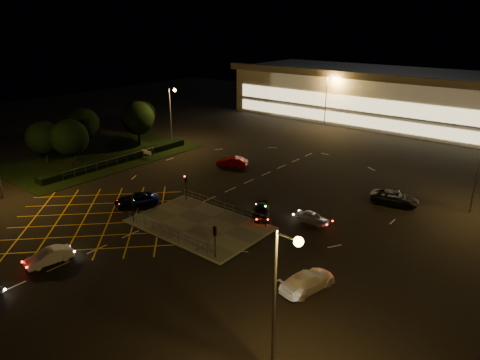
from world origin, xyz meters
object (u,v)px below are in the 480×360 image
Objects in this scene: car_far_dkgrey at (262,212)px; car_circ_red at (232,162)px; signal_nw at (186,182)px; car_east_grey at (395,198)px; signal_ne at (266,207)px; car_approach_white at (308,281)px; car_right_silver at (313,218)px; car_queue_white at (49,256)px; signal_se at (215,235)px; car_left_blue at (136,200)px; signal_sw at (132,202)px.

car_circ_red is (-13.88, 11.39, 0.16)m from car_far_dkgrey.
car_east_grey is (20.32, 14.91, -1.60)m from signal_nw.
signal_ne is 20.69m from car_circ_red.
car_far_dkgrey is at bearing 130.41° from car_east_grey.
signal_ne is 11.52m from car_approach_white.
car_approach_white is at bearing -75.68° from car_far_dkgrey.
car_right_silver is 12.39m from car_approach_white.
car_right_silver is at bearing 66.03° from car_queue_white.
signal_se is 0.61× the size of car_left_blue.
signal_nw is 0.84× the size of car_right_silver.
signal_sw is at bearing 126.97° from car_east_grey.
car_circ_red is at bearing 103.27° from car_far_dkgrey.
car_far_dkgrey is at bearing 10.64° from signal_nw.
car_approach_white is (5.83, -10.93, 0.13)m from car_right_silver.
car_left_blue reaches higher than car_far_dkgrey.
car_approach_white reaches higher than car_left_blue.
signal_nw is 0.57× the size of car_east_grey.
signal_sw is 21.23m from car_approach_white.
signal_se reaches higher than car_left_blue.
signal_se reaches higher than car_far_dkgrey.
car_left_blue is at bearing 116.56° from car_right_silver.
car_right_silver is at bearing -49.26° from car_approach_white.
car_far_dkgrey is 16.55m from car_east_grey.
car_right_silver is (5.21, 2.20, 0.03)m from car_far_dkgrey.
signal_nw reaches higher than car_east_grey.
signal_sw is at bearing 15.78° from car_approach_white.
car_circ_red is at bearing -79.92° from signal_sw.
car_circ_red reaches higher than car_far_dkgrey.
signal_se is 14.41m from signal_nw.
signal_se is 0.75× the size of car_far_dkgrey.
car_east_grey is at bearing 36.27° from signal_nw.
car_east_grey reaches higher than car_left_blue.
car_queue_white is at bearing 41.73° from car_approach_white.
car_far_dkgrey is (10.10, 9.88, -1.76)m from signal_sw.
signal_nw is at bearing -33.65° from signal_se.
car_circ_red is at bearing 116.62° from car_left_blue.
signal_sw and signal_se have the same top height.
car_approach_white is at bearing 27.16° from car_circ_red.
car_approach_white is (11.04, -8.73, 0.16)m from car_far_dkgrey.
car_east_grey is (20.32, 22.89, -1.60)m from signal_sw.
car_far_dkgrey is at bearing -135.61° from signal_sw.
car_east_grey is at bearing -75.18° from car_approach_white.
car_left_blue is (-15.50, -4.84, -1.65)m from signal_ne.
signal_nw is 12.00m from signal_ne.
signal_nw is at bearing 101.75° from car_queue_white.
car_left_blue is (-4.34, 13.28, 0.04)m from car_queue_white.
signal_se is 1.00× the size of signal_nw.
car_east_grey is (24.10, 1.62, -0.00)m from car_circ_red.
car_left_blue is 30.94m from car_east_grey.
car_queue_white is 0.80× the size of car_left_blue.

